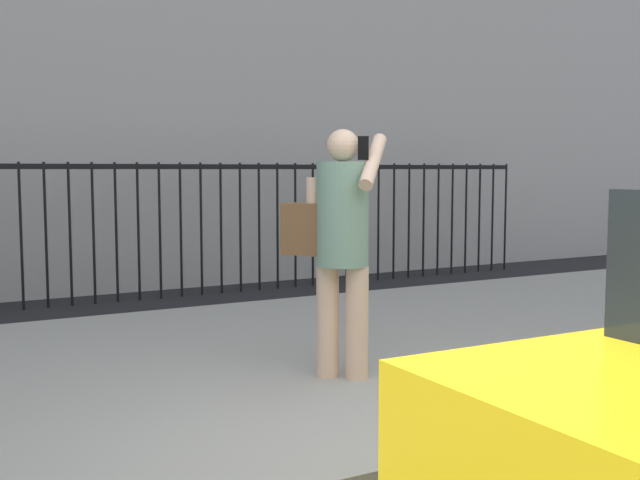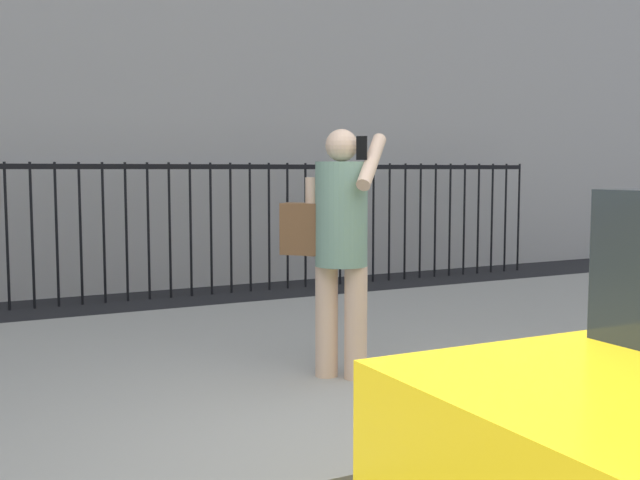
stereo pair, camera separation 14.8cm
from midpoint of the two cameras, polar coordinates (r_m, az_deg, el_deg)
name	(u,v)px [view 2 (the right image)]	position (r m, az deg, el deg)	size (l,w,h in m)	color
sidewalk	(233,370)	(5.62, -5.75, -9.63)	(28.00, 4.40, 0.15)	#9E9B93
iron_fence	(115,213)	(8.99, -14.60, 1.94)	(12.03, 0.04, 1.60)	black
pedestrian_on_phone	(337,235)	(4.98, 2.15, 0.38)	(0.68, 0.68, 1.63)	beige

